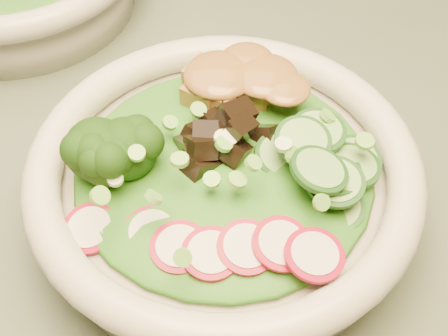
# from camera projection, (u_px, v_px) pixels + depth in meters

# --- Properties ---
(salad_bowl) EXTENTS (0.26, 0.26, 0.07)m
(salad_bowl) POSITION_uv_depth(u_px,v_px,m) (224.00, 187.00, 0.42)
(salad_bowl) COLOR beige
(salad_bowl) RESTS_ON dining_table
(lettuce_bed) EXTENTS (0.20, 0.20, 0.02)m
(lettuce_bed) POSITION_uv_depth(u_px,v_px,m) (224.00, 167.00, 0.40)
(lettuce_bed) COLOR #236214
(lettuce_bed) RESTS_ON salad_bowl
(broccoli_florets) EXTENTS (0.08, 0.07, 0.04)m
(broccoli_florets) POSITION_uv_depth(u_px,v_px,m) (130.00, 144.00, 0.40)
(broccoli_florets) COLOR black
(broccoli_florets) RESTS_ON salad_bowl
(radish_slices) EXTENTS (0.11, 0.04, 0.02)m
(radish_slices) POSITION_uv_depth(u_px,v_px,m) (213.00, 247.00, 0.36)
(radish_slices) COLOR maroon
(radish_slices) RESTS_ON salad_bowl
(cucumber_slices) EXTENTS (0.07, 0.07, 0.03)m
(cucumber_slices) POSITION_uv_depth(u_px,v_px,m) (323.00, 168.00, 0.39)
(cucumber_slices) COLOR #81B866
(cucumber_slices) RESTS_ON salad_bowl
(mushroom_heap) EXTENTS (0.07, 0.07, 0.04)m
(mushroom_heap) POSITION_uv_depth(u_px,v_px,m) (227.00, 140.00, 0.40)
(mushroom_heap) COLOR black
(mushroom_heap) RESTS_ON salad_bowl
(tofu_cubes) EXTENTS (0.09, 0.06, 0.03)m
(tofu_cubes) POSITION_uv_depth(u_px,v_px,m) (238.00, 91.00, 0.43)
(tofu_cubes) COLOR #936131
(tofu_cubes) RESTS_ON salad_bowl
(peanut_sauce) EXTENTS (0.07, 0.05, 0.02)m
(peanut_sauce) POSITION_uv_depth(u_px,v_px,m) (239.00, 78.00, 0.42)
(peanut_sauce) COLOR brown
(peanut_sauce) RESTS_ON tofu_cubes
(scallion_garnish) EXTENTS (0.18, 0.18, 0.02)m
(scallion_garnish) POSITION_uv_depth(u_px,v_px,m) (224.00, 143.00, 0.39)
(scallion_garnish) COLOR #75C244
(scallion_garnish) RESTS_ON salad_bowl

